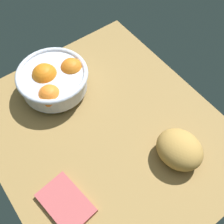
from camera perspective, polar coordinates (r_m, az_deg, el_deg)
name	(u,v)px	position (r cm, az deg, el deg)	size (l,w,h in cm)	color
ground_plane	(107,133)	(88.24, -1.10, -4.26)	(76.25, 65.62, 3.00)	olive
fruit_bowl	(54,79)	(92.39, -11.55, 6.38)	(22.59, 22.59, 10.98)	silver
bread_loaf	(180,149)	(81.45, 13.30, -7.26)	(13.50, 11.54, 8.73)	#B68A44
napkin_folded	(66,203)	(78.98, -9.21, -17.48)	(14.36, 9.56, 1.45)	#B75053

